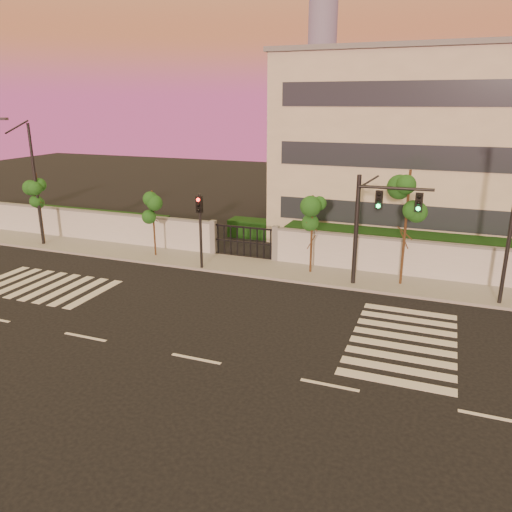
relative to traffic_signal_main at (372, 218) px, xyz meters
The scene contains 14 objects.
ground 11.41m from the traffic_signal_main, 115.74° to the right, with size 120.00×120.00×0.00m, color black.
sidewalk 5.92m from the traffic_signal_main, behind, with size 60.00×3.00×0.15m, color gray.
perimeter_wall 5.71m from the traffic_signal_main, 153.93° to the left, with size 60.00×0.36×2.20m.
hedge_row 6.72m from the traffic_signal_main, 125.33° to the left, with size 41.00×4.25×1.80m.
institutional_building 13.22m from the traffic_signal_main, 70.64° to the left, with size 24.40×12.40×12.25m.
distant_skyscraper 285.13m from the traffic_signal_main, 104.46° to the left, with size 16.00×16.00×118.00m.
road_markings 9.40m from the traffic_signal_main, 136.34° to the right, with size 57.00×7.62×0.02m.
street_tree_b 21.17m from the traffic_signal_main, behind, with size 1.51×1.20×4.77m.
street_tree_c 12.84m from the traffic_signal_main, behind, with size 1.30×1.04×4.09m.
street_tree_d 3.36m from the traffic_signal_main, 163.71° to the left, with size 1.43×1.14×4.37m.
street_tree_e 1.94m from the traffic_signal_main, 26.25° to the left, with size 1.60×1.27×5.95m.
traffic_signal_main is the anchor object (origin of this frame).
traffic_signal_secondary 9.17m from the traffic_signal_main, behind, with size 0.34×0.33×4.33m.
streetlight_west 21.09m from the traffic_signal_main, behind, with size 0.49×1.97×8.19m.
Camera 1 is at (7.92, -14.54, 9.07)m, focal length 35.00 mm.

